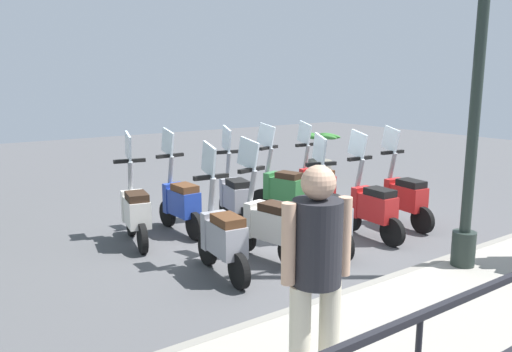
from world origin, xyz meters
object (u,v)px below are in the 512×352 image
at_px(lamp_post_near, 477,90).
at_px(scooter_far_4, 136,210).
at_px(scooter_near_0, 403,196).
at_px(scooter_far_3, 180,201).
at_px(scooter_near_3, 267,223).
at_px(scooter_far_0, 316,184).
at_px(scooter_near_1, 372,206).
at_px(scooter_near_2, 329,216).
at_px(potted_palm, 319,160).
at_px(scooter_near_4, 222,236).
at_px(pedestrian_distant, 316,267).
at_px(scooter_far_1, 282,188).
at_px(scooter_far_2, 235,196).

relative_size(lamp_post_near, scooter_far_4, 2.90).
bearing_deg(scooter_near_0, scooter_far_3, 66.42).
height_order(scooter_near_0, scooter_near_3, same).
bearing_deg(scooter_near_0, scooter_far_4, 72.96).
height_order(scooter_far_0, scooter_far_4, same).
relative_size(scooter_near_1, scooter_far_0, 1.00).
xyz_separation_m(scooter_near_2, scooter_far_3, (1.84, 1.26, 0.00)).
relative_size(scooter_near_0, scooter_far_3, 1.00).
bearing_deg(scooter_near_0, potted_palm, -16.15).
height_order(scooter_near_3, scooter_near_4, same).
distance_m(pedestrian_distant, potted_palm, 8.19).
bearing_deg(pedestrian_distant, scooter_near_2, 147.86).
relative_size(pedestrian_distant, scooter_near_2, 1.03).
distance_m(scooter_near_1, scooter_far_0, 1.63).
relative_size(pedestrian_distant, scooter_near_3, 1.03).
xyz_separation_m(scooter_far_1, scooter_far_4, (0.01, 2.53, 0.00)).
bearing_deg(scooter_near_1, scooter_far_0, -9.80).
bearing_deg(pedestrian_distant, lamp_post_near, 118.45).
xyz_separation_m(scooter_near_1, scooter_far_4, (1.69, 2.84, 0.00)).
relative_size(lamp_post_near, scooter_near_4, 2.90).
xyz_separation_m(scooter_near_2, scooter_far_1, (1.71, -0.54, 0.00)).
distance_m(scooter_near_0, scooter_near_1, 0.87).
bearing_deg(scooter_far_2, scooter_near_2, -154.30).
height_order(scooter_near_4, scooter_far_0, same).
relative_size(pedestrian_distant, scooter_far_4, 1.03).
xyz_separation_m(scooter_far_1, scooter_far_3, (0.13, 1.80, 0.00)).
height_order(lamp_post_near, scooter_far_4, lamp_post_near).
height_order(scooter_near_2, scooter_far_1, same).
xyz_separation_m(scooter_near_1, scooter_far_0, (1.59, -0.35, 0.00)).
xyz_separation_m(lamp_post_near, scooter_near_0, (1.72, -1.08, -1.65)).
xyz_separation_m(scooter_near_4, scooter_far_3, (1.78, -0.35, 0.00)).
relative_size(scooter_near_1, scooter_near_4, 1.00).
distance_m(potted_palm, scooter_near_3, 5.26).
distance_m(scooter_near_2, scooter_far_0, 2.02).
xyz_separation_m(scooter_near_1, scooter_near_2, (-0.03, 0.85, 0.00)).
bearing_deg(scooter_near_4, scooter_far_2, -31.56).
relative_size(scooter_near_2, scooter_far_0, 1.00).
distance_m(potted_palm, scooter_near_0, 3.73).
height_order(pedestrian_distant, scooter_near_3, pedestrian_distant).
relative_size(scooter_near_0, scooter_far_1, 1.00).
distance_m(lamp_post_near, scooter_far_0, 3.63).
bearing_deg(scooter_far_1, scooter_far_4, 73.86).
height_order(scooter_near_1, scooter_far_3, same).
distance_m(scooter_near_4, scooter_far_2, 2.00).
xyz_separation_m(scooter_near_1, scooter_near_4, (0.03, 2.46, 0.00)).
height_order(pedestrian_distant, scooter_near_4, pedestrian_distant).
distance_m(scooter_near_0, scooter_near_2, 1.71).
relative_size(scooter_near_0, scooter_near_3, 1.00).
distance_m(scooter_near_1, scooter_far_2, 2.07).
xyz_separation_m(scooter_near_0, scooter_far_2, (1.50, 2.12, 0.00)).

